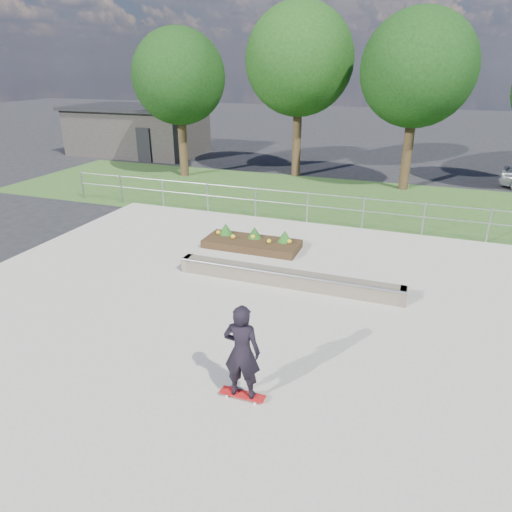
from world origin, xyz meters
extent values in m
plane|color=black|center=(0.00, 0.00, 0.00)|extent=(120.00, 120.00, 0.00)
cube|color=#2D4F1F|center=(0.00, 11.00, 0.01)|extent=(30.00, 8.00, 0.02)
cube|color=#A4A091|center=(0.00, 0.00, 0.03)|extent=(15.00, 15.00, 0.06)
cylinder|color=gray|center=(-10.00, 7.50, 0.60)|extent=(0.06, 0.06, 1.20)
cylinder|color=gray|center=(-8.00, 7.50, 0.60)|extent=(0.06, 0.06, 1.20)
cylinder|color=#97999F|center=(-6.00, 7.50, 0.60)|extent=(0.06, 0.06, 1.20)
cylinder|color=gray|center=(-4.00, 7.50, 0.60)|extent=(0.06, 0.06, 1.20)
cylinder|color=gray|center=(-2.00, 7.50, 0.60)|extent=(0.06, 0.06, 1.20)
cylinder|color=#989AA0|center=(0.00, 7.50, 0.60)|extent=(0.06, 0.06, 1.20)
cylinder|color=gray|center=(2.00, 7.50, 0.60)|extent=(0.06, 0.06, 1.20)
cylinder|color=gray|center=(4.00, 7.50, 0.60)|extent=(0.06, 0.06, 1.20)
cylinder|color=#94979D|center=(6.00, 7.50, 0.60)|extent=(0.06, 0.06, 1.20)
cylinder|color=#989BA0|center=(0.00, 7.50, 1.15)|extent=(20.00, 0.04, 0.04)
cylinder|color=#919299|center=(0.00, 7.50, 0.70)|extent=(20.00, 0.04, 0.04)
cube|color=#292624|center=(-14.00, 18.00, 1.40)|extent=(8.00, 5.00, 2.80)
cube|color=black|center=(-14.00, 18.00, 2.90)|extent=(8.40, 5.40, 0.20)
cube|color=black|center=(-12.00, 15.45, 1.00)|extent=(0.90, 0.10, 2.00)
cylinder|color=#342414|center=(-8.00, 13.00, 1.46)|extent=(0.44, 0.44, 2.93)
sphere|color=black|center=(-8.00, 13.00, 4.88)|extent=(4.55, 4.55, 4.55)
cylinder|color=#332214|center=(-2.50, 15.00, 1.69)|extent=(0.44, 0.44, 3.38)
sphere|color=black|center=(-2.50, 15.00, 5.62)|extent=(5.25, 5.25, 5.25)
cylinder|color=#312213|center=(3.00, 14.00, 1.57)|extent=(0.44, 0.44, 3.15)
sphere|color=black|center=(3.00, 14.00, 5.25)|extent=(4.90, 4.90, 4.90)
cube|color=brown|center=(0.79, 2.24, 0.26)|extent=(6.00, 0.40, 0.40)
cylinder|color=#94989D|center=(0.79, 2.04, 0.46)|extent=(6.00, 0.06, 0.06)
cube|color=#66594B|center=(-2.11, 2.24, 0.26)|extent=(0.15, 0.42, 0.40)
cube|color=brown|center=(3.69, 2.24, 0.26)|extent=(0.15, 0.42, 0.40)
cube|color=black|center=(-1.01, 4.44, 0.18)|extent=(3.00, 1.20, 0.25)
sphere|color=gold|center=(-2.21, 4.54, 0.39)|extent=(0.14, 0.14, 0.14)
sphere|color=yellow|center=(-1.61, 4.34, 0.39)|extent=(0.14, 0.14, 0.14)
sphere|color=yellow|center=(-1.01, 4.54, 0.39)|extent=(0.14, 0.14, 0.14)
sphere|color=yellow|center=(-0.41, 4.34, 0.39)|extent=(0.14, 0.14, 0.14)
sphere|color=yellow|center=(0.19, 4.54, 0.39)|extent=(0.14, 0.14, 0.14)
cone|color=#174A15|center=(-2.01, 4.69, 0.49)|extent=(0.44, 0.44, 0.36)
cone|color=#174513|center=(-1.01, 4.69, 0.49)|extent=(0.44, 0.44, 0.36)
cone|color=#174D16|center=(-0.01, 4.69, 0.49)|extent=(0.44, 0.44, 0.36)
cylinder|color=silver|center=(1.05, -2.33, 0.09)|extent=(0.05, 0.03, 0.05)
cylinder|color=silver|center=(1.05, -2.15, 0.09)|extent=(0.05, 0.03, 0.05)
cylinder|color=white|center=(1.57, -2.33, 0.09)|extent=(0.05, 0.03, 0.05)
cylinder|color=white|center=(1.57, -2.15, 0.09)|extent=(0.05, 0.03, 0.05)
cylinder|color=#A3A3A9|center=(1.05, -2.24, 0.11)|extent=(0.02, 0.18, 0.02)
cylinder|color=#9B9BA0|center=(1.57, -2.24, 0.11)|extent=(0.02, 0.18, 0.02)
cube|color=#A31414|center=(1.31, -2.24, 0.13)|extent=(0.80, 0.21, 0.02)
imported|color=black|center=(1.31, -2.24, 1.01)|extent=(0.66, 0.46, 1.74)
camera|label=1|loc=(3.71, -8.12, 5.39)|focal=32.00mm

